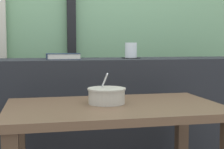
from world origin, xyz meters
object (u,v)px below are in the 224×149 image
Objects in this scene: juice_glass at (131,51)px; breakfast_table at (114,132)px; coaster_square at (131,58)px; closed_book at (63,56)px; soup_bowl at (107,96)px.

breakfast_table is at bearing -111.78° from juice_glass.
closed_book reaches higher than coaster_square.
closed_book is at bearing 107.48° from breakfast_table.
closed_book is 1.16× the size of soup_bowl.
soup_bowl reaches higher than breakfast_table.
coaster_square is at bearing 0.00° from juice_glass.
coaster_square is 0.48× the size of closed_book.
closed_book reaches higher than soup_bowl.
soup_bowl is at bearing 123.16° from breakfast_table.
breakfast_table is 10.06× the size of juice_glass.
soup_bowl is at bearing -115.57° from coaster_square.
breakfast_table is 0.77m from juice_glass.
closed_book is at bearing -177.95° from coaster_square.
coaster_square is 1.01× the size of juice_glass.
juice_glass reaches higher than coaster_square.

